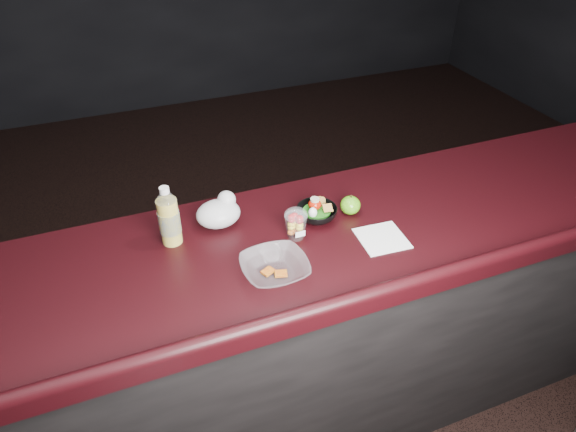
% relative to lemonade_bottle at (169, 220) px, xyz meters
% --- Properties ---
extents(room_shell, '(8.00, 8.00, 8.00)m').
position_rel_lemonade_bottle_xyz_m(room_shell, '(0.41, -0.44, 0.72)').
color(room_shell, black).
rests_on(room_shell, ground).
extents(counter, '(4.06, 0.71, 1.02)m').
position_rel_lemonade_bottle_xyz_m(counter, '(0.41, -0.14, -0.60)').
color(counter, black).
rests_on(counter, ground).
extents(lemonade_bottle, '(0.07, 0.07, 0.22)m').
position_rel_lemonade_bottle_xyz_m(lemonade_bottle, '(0.00, 0.00, 0.00)').
color(lemonade_bottle, gold).
rests_on(lemonade_bottle, counter).
extents(fruit_cup, '(0.08, 0.08, 0.12)m').
position_rel_lemonade_bottle_xyz_m(fruit_cup, '(0.41, -0.13, -0.03)').
color(fruit_cup, white).
rests_on(fruit_cup, counter).
extents(green_apple, '(0.08, 0.08, 0.08)m').
position_rel_lemonade_bottle_xyz_m(green_apple, '(0.65, -0.07, -0.06)').
color(green_apple, '#3B7C0E').
rests_on(green_apple, counter).
extents(plastic_bag, '(0.16, 0.13, 0.12)m').
position_rel_lemonade_bottle_xyz_m(plastic_bag, '(0.18, 0.04, -0.04)').
color(plastic_bag, silver).
rests_on(plastic_bag, counter).
extents(snack_bowl, '(0.18, 0.18, 0.08)m').
position_rel_lemonade_bottle_xyz_m(snack_bowl, '(0.52, -0.06, -0.07)').
color(snack_bowl, black).
rests_on(snack_bowl, counter).
extents(takeout_bowl, '(0.21, 0.21, 0.05)m').
position_rel_lemonade_bottle_xyz_m(takeout_bowl, '(0.27, -0.29, -0.07)').
color(takeout_bowl, silver).
rests_on(takeout_bowl, counter).
extents(paper_napkin, '(0.17, 0.17, 0.00)m').
position_rel_lemonade_bottle_xyz_m(paper_napkin, '(0.68, -0.25, -0.09)').
color(paper_napkin, white).
rests_on(paper_napkin, counter).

